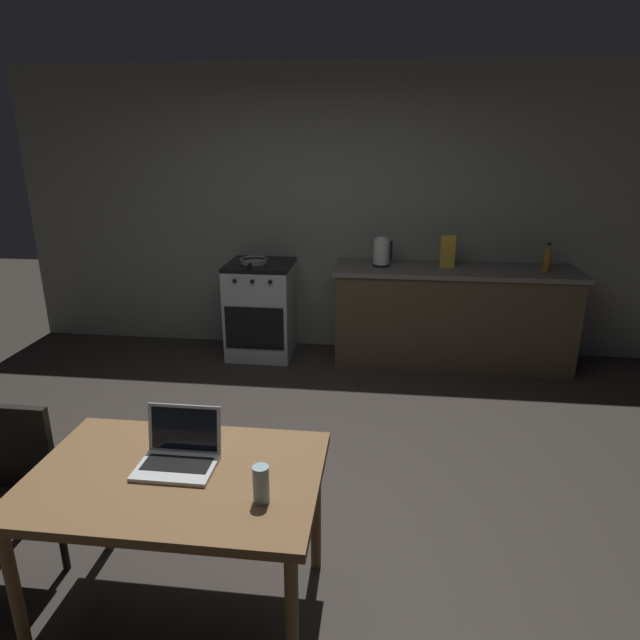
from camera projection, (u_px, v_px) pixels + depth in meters
name	position (u px, v px, depth m)	size (l,w,h in m)	color
ground_plane	(261.00, 498.00, 3.28)	(12.00, 12.00, 0.00)	#2D2823
back_wall	(348.00, 213.00, 5.28)	(6.40, 0.10, 2.65)	gray
kitchen_counter	(452.00, 316.00, 5.12)	(2.16, 0.64, 0.90)	#4C3D2D
stove_oven	(261.00, 309.00, 5.32)	(0.60, 0.62, 0.90)	#B7BABF
dining_table	(176.00, 488.00, 2.30)	(1.20, 0.80, 0.72)	brown
chair	(5.00, 491.00, 2.52)	(0.40, 0.40, 0.88)	black
laptop	(179.00, 455.00, 2.33)	(0.32, 0.26, 0.23)	silver
electric_kettle	(382.00, 252.00, 5.01)	(0.17, 0.15, 0.27)	black
bottle	(547.00, 258.00, 4.80)	(0.07, 0.07, 0.25)	#8C601E
frying_pan	(254.00, 261.00, 5.15)	(0.26, 0.43, 0.05)	gray
drinking_glass	(261.00, 484.00, 2.08)	(0.06, 0.06, 0.15)	#99B7C6
cereal_box	(448.00, 251.00, 4.95)	(0.13, 0.05, 0.29)	gold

